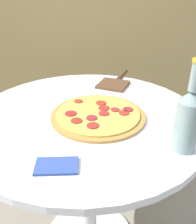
# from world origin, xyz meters

# --- Properties ---
(table) EXTENTS (0.89, 0.89, 0.74)m
(table) POSITION_xyz_m (0.00, 0.00, 0.57)
(table) COLOR white
(table) RESTS_ON ground_plane
(fence_panel) EXTENTS (1.44, 0.04, 1.61)m
(fence_panel) POSITION_xyz_m (0.00, 0.77, 0.81)
(fence_panel) COLOR tan
(fence_panel) RESTS_ON ground_plane
(pizza) EXTENTS (0.35, 0.35, 0.02)m
(pizza) POSITION_xyz_m (0.04, -0.02, 0.75)
(pizza) COLOR #B77F3D
(pizza) RESTS_ON table
(beer_bottle) EXTENTS (0.07, 0.07, 0.28)m
(beer_bottle) POSITION_xyz_m (0.29, -0.23, 0.85)
(beer_bottle) COLOR gray
(beer_bottle) RESTS_ON table
(pizza_paddle) EXTENTS (0.19, 0.29, 0.02)m
(pizza_paddle) POSITION_xyz_m (0.14, 0.31, 0.75)
(pizza_paddle) COLOR brown
(pizza_paddle) RESTS_ON table
(napkin) EXTENTS (0.12, 0.07, 0.01)m
(napkin) POSITION_xyz_m (-0.08, -0.30, 0.74)
(napkin) COLOR #334C99
(napkin) RESTS_ON table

